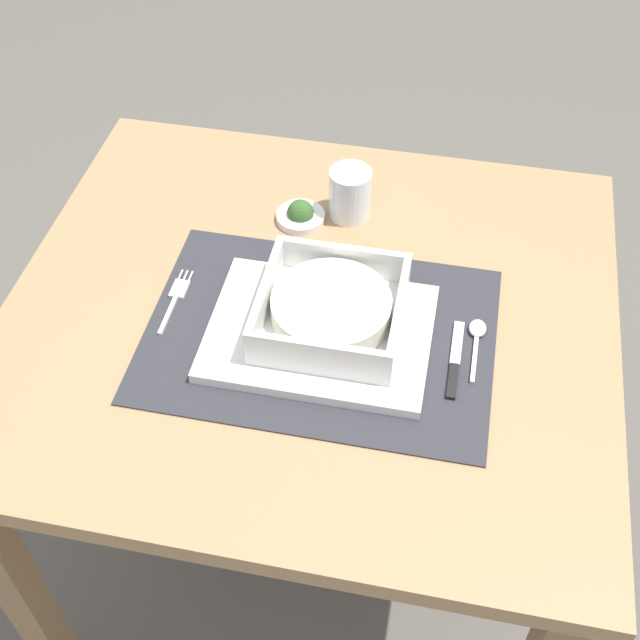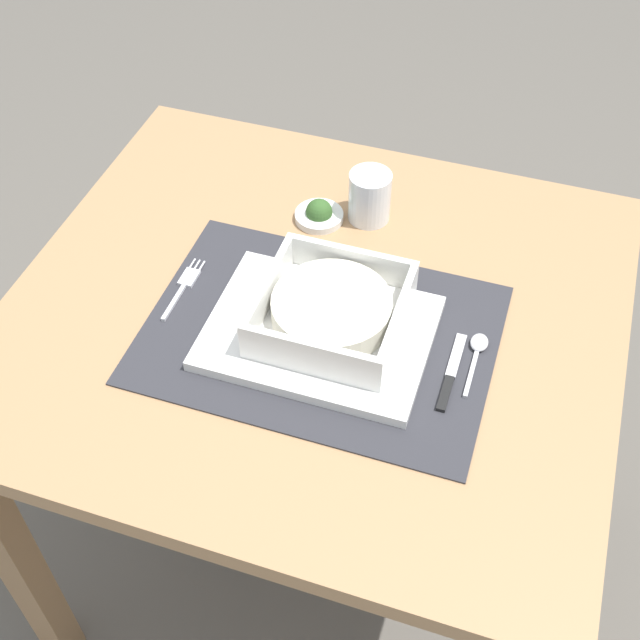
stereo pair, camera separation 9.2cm
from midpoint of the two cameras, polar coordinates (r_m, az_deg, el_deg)
The scene contains 10 objects.
ground_plane at distance 1.78m, azimuth -2.01°, elevation -15.27°, with size 6.00×6.00×0.00m, color #59544C.
dining_table at distance 1.27m, azimuth -2.73°, elevation -2.55°, with size 0.86×0.78×0.72m.
placemat at distance 1.15m, azimuth -2.28°, elevation -1.06°, with size 0.48×0.34×0.00m, color #2D2D33.
serving_plate at distance 1.14m, azimuth -2.32°, elevation -0.97°, with size 0.30×0.23×0.02m, color white.
porridge_bowl at distance 1.12m, azimuth -1.57°, elevation 0.56°, with size 0.19×0.19×0.06m.
fork at distance 1.22m, azimuth -11.86°, elevation 1.49°, with size 0.02×0.13×0.00m.
spoon at distance 1.15m, azimuth 8.41°, elevation -1.01°, with size 0.02×0.11×0.01m.
butter_knife at distance 1.12m, azimuth 6.82°, elevation -3.09°, with size 0.01×0.13×0.01m.
drinking_glass at distance 1.31m, azimuth 0.02°, elevation 8.37°, with size 0.07×0.07×0.08m.
condiment_saucer at distance 1.32m, azimuth -3.33°, elevation 7.06°, with size 0.08×0.08×0.04m.
Camera 1 is at (0.17, -0.79, 1.58)m, focal length 47.13 mm.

